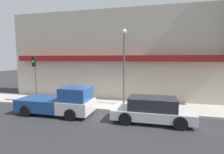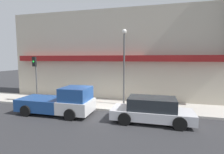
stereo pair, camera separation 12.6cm
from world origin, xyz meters
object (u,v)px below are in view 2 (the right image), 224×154
at_px(pickup_truck, 60,102).
at_px(street_lamp, 124,58).
at_px(fire_hydrant, 164,105).
at_px(parked_car, 152,110).
at_px(traffic_light, 35,71).

height_order(pickup_truck, street_lamp, street_lamp).
bearing_deg(fire_hydrant, street_lamp, 163.15).
relative_size(parked_car, street_lamp, 0.81).
height_order(fire_hydrant, traffic_light, traffic_light).
distance_m(pickup_truck, fire_hydrant, 7.15).
relative_size(parked_car, traffic_light, 1.26).
relative_size(pickup_truck, street_lamp, 0.88).
bearing_deg(parked_car, pickup_truck, 179.77).
bearing_deg(pickup_truck, street_lamp, 39.77).
xyz_separation_m(parked_car, street_lamp, (-2.24, 3.03, 3.05)).
bearing_deg(parked_car, traffic_light, 167.71).
xyz_separation_m(pickup_truck, fire_hydrant, (6.83, 2.11, -0.30)).
xyz_separation_m(pickup_truck, parked_car, (6.05, -0.00, -0.10)).
xyz_separation_m(fire_hydrant, traffic_light, (-10.28, -0.08, 2.21)).
height_order(pickup_truck, traffic_light, traffic_light).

